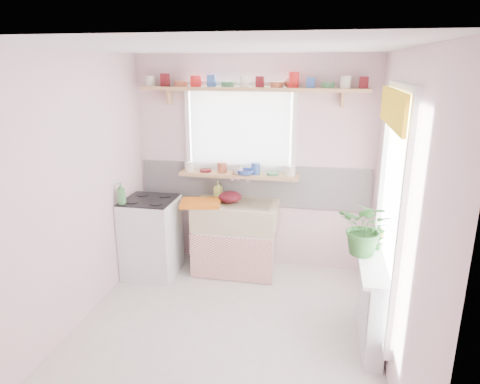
# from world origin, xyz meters

# --- Properties ---
(room) EXTENTS (3.20, 3.20, 3.20)m
(room) POSITION_xyz_m (0.66, 0.86, 1.37)
(room) COLOR silver
(room) RESTS_ON ground
(sink_unit) EXTENTS (0.95, 0.65, 1.11)m
(sink_unit) POSITION_xyz_m (-0.15, 1.29, 0.43)
(sink_unit) COLOR white
(sink_unit) RESTS_ON ground
(cooker) EXTENTS (0.58, 0.58, 0.93)m
(cooker) POSITION_xyz_m (-1.10, 1.05, 0.46)
(cooker) COLOR white
(cooker) RESTS_ON ground
(radiator_ledge) EXTENTS (0.22, 0.95, 0.78)m
(radiator_ledge) POSITION_xyz_m (1.30, 0.20, 0.40)
(radiator_ledge) COLOR white
(radiator_ledge) RESTS_ON ground
(windowsill) EXTENTS (1.40, 0.22, 0.04)m
(windowsill) POSITION_xyz_m (-0.15, 1.48, 1.14)
(windowsill) COLOR tan
(windowsill) RESTS_ON room
(pine_shelf) EXTENTS (2.52, 0.24, 0.04)m
(pine_shelf) POSITION_xyz_m (0.00, 1.47, 2.12)
(pine_shelf) COLOR tan
(pine_shelf) RESTS_ON room
(shelf_crockery) EXTENTS (2.47, 0.11, 0.12)m
(shelf_crockery) POSITION_xyz_m (0.00, 1.47, 2.20)
(shelf_crockery) COLOR silver
(shelf_crockery) RESTS_ON pine_shelf
(sill_crockery) EXTENTS (1.35, 0.11, 0.12)m
(sill_crockery) POSITION_xyz_m (-0.17, 1.48, 1.22)
(sill_crockery) COLOR silver
(sill_crockery) RESTS_ON windowsill
(dish_tray) EXTENTS (0.50, 0.41, 0.04)m
(dish_tray) POSITION_xyz_m (-0.53, 1.16, 0.87)
(dish_tray) COLOR orange
(dish_tray) RESTS_ON sink_unit
(colander) EXTENTS (0.30, 0.30, 0.12)m
(colander) POSITION_xyz_m (-0.22, 1.33, 0.91)
(colander) COLOR #500D18
(colander) RESTS_ON sink_unit
(jade_plant) EXTENTS (0.57, 0.53, 0.50)m
(jade_plant) POSITION_xyz_m (1.21, 0.33, 1.02)
(jade_plant) COLOR #295B24
(jade_plant) RESTS_ON radiator_ledge
(fruit_bowl) EXTENTS (0.31, 0.31, 0.07)m
(fruit_bowl) POSITION_xyz_m (1.33, 0.60, 0.81)
(fruit_bowl) COLOR silver
(fruit_bowl) RESTS_ON radiator_ledge
(herb_pot) EXTENTS (0.13, 0.10, 0.22)m
(herb_pot) POSITION_xyz_m (1.33, 0.46, 0.89)
(herb_pot) COLOR #2F712D
(herb_pot) RESTS_ON radiator_ledge
(soap_bottle_sink) EXTENTS (0.09, 0.09, 0.19)m
(soap_bottle_sink) POSITION_xyz_m (-0.41, 1.50, 0.95)
(soap_bottle_sink) COLOR #DDE666
(soap_bottle_sink) RESTS_ON sink_unit
(sill_cup) EXTENTS (0.16, 0.16, 0.10)m
(sill_cup) POSITION_xyz_m (-0.15, 1.42, 1.21)
(sill_cup) COLOR beige
(sill_cup) RESTS_ON windowsill
(sill_bowl) EXTENTS (0.25, 0.25, 0.06)m
(sill_bowl) POSITION_xyz_m (-0.06, 1.42, 1.19)
(sill_bowl) COLOR #3655B1
(sill_bowl) RESTS_ON windowsill
(shelf_vase) EXTENTS (0.17, 0.17, 0.13)m
(shelf_vase) POSITION_xyz_m (0.41, 1.53, 2.21)
(shelf_vase) COLOR #9C4330
(shelf_vase) RESTS_ON pine_shelf
(cooker_bottle) EXTENTS (0.12, 0.12, 0.25)m
(cooker_bottle) POSITION_xyz_m (-1.32, 0.83, 1.04)
(cooker_bottle) COLOR #458B4A
(cooker_bottle) RESTS_ON cooker
(fruit) EXTENTS (0.20, 0.14, 0.10)m
(fruit) POSITION_xyz_m (1.34, 0.60, 0.87)
(fruit) COLOR orange
(fruit) RESTS_ON fruit_bowl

